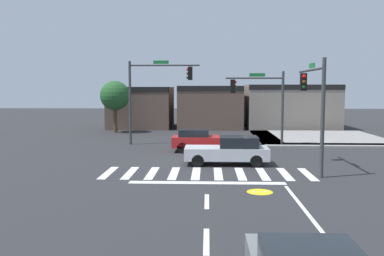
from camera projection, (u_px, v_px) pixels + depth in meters
name	position (u px, v px, depth m)	size (l,w,h in m)	color
ground_plane	(207.00, 158.00, 24.75)	(120.00, 120.00, 0.00)	#2B2B2D
crosswalk_near	(207.00, 173.00, 20.28)	(9.98, 3.02, 0.01)	silver
lane_markings	(243.00, 218.00, 13.34)	(6.80, 18.75, 0.01)	white
bike_detector_marking	(260.00, 192.00, 16.68)	(1.04, 1.04, 0.01)	yellow
curb_corner_northeast	(313.00, 138.00, 33.80)	(10.00, 10.60, 0.15)	gray
storefront_row	(225.00, 107.00, 43.64)	(22.99, 6.71, 4.42)	brown
traffic_signal_northwest	(156.00, 86.00, 30.31)	(5.11, 0.32, 6.05)	#383A3D
traffic_signal_southeast	(313.00, 95.00, 20.87)	(0.32, 5.09, 5.46)	#383A3D
traffic_signal_northeast	(260.00, 95.00, 29.66)	(4.10, 0.32, 5.26)	#383A3D
car_red	(204.00, 140.00, 27.23)	(4.31, 1.73, 1.44)	red
car_silver	(229.00, 151.00, 22.62)	(4.45, 1.80, 1.51)	#B7BABF
roadside_tree	(115.00, 96.00, 38.68)	(2.71, 2.71, 4.76)	#4C3823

